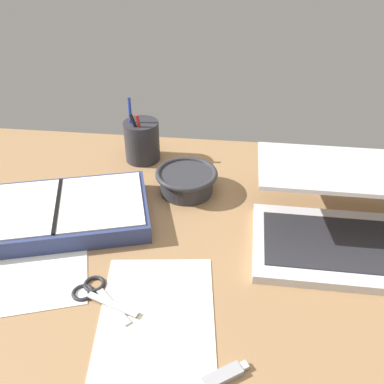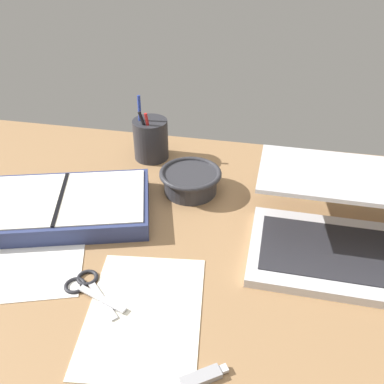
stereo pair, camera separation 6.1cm
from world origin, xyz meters
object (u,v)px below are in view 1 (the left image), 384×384
(laptop, at_px, (344,219))
(bowl, at_px, (187,180))
(pen_cup, at_px, (142,141))
(scissors, at_px, (94,292))
(planner, at_px, (59,213))

(laptop, bearing_deg, bowl, 158.33)
(laptop, distance_m, pen_cup, 0.53)
(pen_cup, distance_m, scissors, 0.47)
(laptop, height_order, planner, laptop)
(laptop, height_order, pen_cup, pen_cup)
(bowl, height_order, scissors, bowl)
(bowl, xyz_separation_m, planner, (-0.25, -0.14, -0.01))
(laptop, distance_m, scissors, 0.49)
(laptop, xyz_separation_m, bowl, (-0.33, 0.13, -0.02))
(laptop, distance_m, planner, 0.58)
(bowl, relative_size, planner, 0.35)
(pen_cup, relative_size, planner, 0.41)
(planner, height_order, scissors, planner)
(bowl, distance_m, planner, 0.29)
(pen_cup, bearing_deg, bowl, -45.59)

